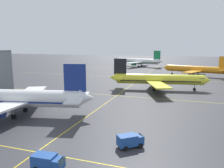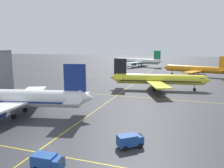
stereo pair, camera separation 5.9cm
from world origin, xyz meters
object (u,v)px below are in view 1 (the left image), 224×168
object	(u,v)px
airliner_front_gate	(12,98)
airliner_third_row	(195,69)
airliner_second_row	(158,79)
airliner_far_left_stand	(138,61)
service_truck_catering	(130,140)
service_truck_red_van	(48,162)

from	to	relation	value
airliner_front_gate	airliner_third_row	distance (m)	92.73
airliner_second_row	airliner_far_left_stand	xyz separation A→B (m)	(-25.11, 82.91, 0.26)
airliner_front_gate	service_truck_catering	size ratio (longest dim) A/B	8.85
airliner_front_gate	service_truck_red_van	bearing A→B (deg)	-39.11
service_truck_catering	airliner_far_left_stand	bearing A→B (deg)	101.64
airliner_third_row	service_truck_red_van	xyz separation A→B (m)	(-20.36, -100.10, -2.42)
airliner_third_row	service_truck_catering	xyz separation A→B (m)	(-11.86, -90.20, -2.42)
airliner_third_row	airliner_far_left_stand	bearing A→B (deg)	133.56
airliner_front_gate	airliner_third_row	bearing A→B (deg)	63.44
airliner_second_row	airliner_third_row	world-z (taller)	airliner_second_row
airliner_far_left_stand	service_truck_catering	world-z (taller)	airliner_far_left_stand
airliner_third_row	service_truck_red_van	size ratio (longest dim) A/B	7.95
service_truck_red_van	service_truck_catering	size ratio (longest dim) A/B	0.97
airliner_second_row	service_truck_catering	xyz separation A→B (m)	(1.89, -48.15, -2.64)
airliner_second_row	service_truck_catering	bearing A→B (deg)	-87.75
airliner_far_left_stand	airliner_front_gate	bearing A→B (deg)	-91.20
service_truck_red_van	airliner_third_row	bearing A→B (deg)	78.50
airliner_second_row	service_truck_red_van	size ratio (longest dim) A/B	8.48
airliner_third_row	service_truck_red_van	world-z (taller)	airliner_third_row
airliner_third_row	airliner_far_left_stand	xyz separation A→B (m)	(-38.86, 40.86, 0.48)
airliner_second_row	airliner_third_row	distance (m)	44.24
airliner_third_row	airliner_far_left_stand	distance (m)	56.39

